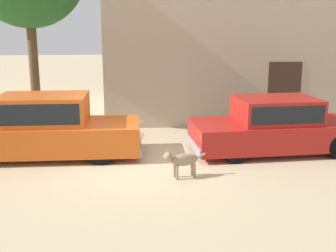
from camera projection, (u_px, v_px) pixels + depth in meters
name	position (u px, v px, depth m)	size (l,w,h in m)	color
ground_plane	(136.00, 165.00, 10.11)	(80.00, 80.00, 0.00)	#CCB78E
parked_sedan_nearest	(46.00, 127.00, 10.66)	(4.79, 1.76, 1.57)	#D15619
parked_sedan_second	(276.00, 125.00, 11.08)	(4.63, 2.06, 1.43)	#AD1E19
stray_dog_spotted	(182.00, 160.00, 9.21)	(1.01, 0.38, 0.64)	#997F60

